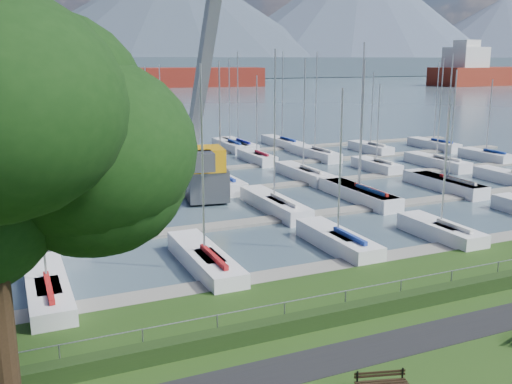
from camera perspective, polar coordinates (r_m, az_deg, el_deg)
path at (r=24.54m, az=14.78°, el=-14.25°), size 160.00×2.00×0.04m
water at (r=280.35m, az=-21.30°, el=9.94°), size 800.00×540.00×0.20m
hedge at (r=26.24m, az=11.24°, el=-11.35°), size 80.00×0.70×0.70m
fence at (r=26.20m, az=10.82°, el=-9.34°), size 80.00×0.04×0.04m
foothill at (r=350.08m, az=-22.02°, el=11.40°), size 900.00×80.00×12.00m
mountains at (r=426.41m, az=-21.91°, el=17.05°), size 1190.00×360.00×115.00m
docks at (r=49.20m, az=-6.61°, el=-0.25°), size 90.00×41.60×0.25m
bench_left at (r=20.79m, az=12.39°, el=-18.17°), size 1.85×0.90×0.85m
tree at (r=14.35m, az=-24.02°, el=3.22°), size 9.56×9.15×12.83m
crane at (r=47.12m, az=-5.00°, el=6.05°), size 4.73×13.36×22.35m
cargo_ship_mid at (r=244.13m, az=-11.51°, el=11.15°), size 94.99×32.45×21.50m
cargo_ship_east at (r=286.76m, az=23.84°, el=10.59°), size 87.23×20.08×21.50m
sailboat_fleet at (r=51.45m, az=-9.84°, el=6.67°), size 75.86×49.74×13.13m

